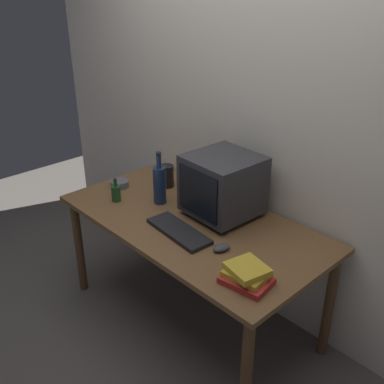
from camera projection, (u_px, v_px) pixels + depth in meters
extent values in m
plane|color=#56514C|center=(192.00, 317.00, 2.95)|extent=(6.00, 6.00, 0.00)
cube|color=silver|center=(250.00, 117.00, 2.69)|extent=(4.00, 0.08, 2.50)
cube|color=brown|center=(192.00, 222.00, 2.64)|extent=(1.61, 0.83, 0.03)
cylinder|color=brown|center=(79.00, 246.00, 3.07)|extent=(0.06, 0.06, 0.70)
cylinder|color=brown|center=(246.00, 375.00, 2.09)|extent=(0.06, 0.06, 0.70)
cylinder|color=brown|center=(160.00, 212.00, 3.50)|extent=(0.06, 0.06, 0.70)
cylinder|color=brown|center=(329.00, 305.00, 2.53)|extent=(0.06, 0.06, 0.70)
cube|color=#333338|center=(222.00, 212.00, 2.68)|extent=(0.29, 0.25, 0.03)
cube|color=#333338|center=(223.00, 184.00, 2.60)|extent=(0.40, 0.40, 0.34)
cube|color=black|center=(198.00, 194.00, 2.48)|extent=(0.31, 0.02, 0.27)
cube|color=black|center=(179.00, 231.00, 2.49)|extent=(0.43, 0.19, 0.02)
ellipsoid|color=#3F3F47|center=(222.00, 248.00, 2.33)|extent=(0.08, 0.11, 0.04)
cylinder|color=navy|center=(160.00, 185.00, 2.77)|extent=(0.08, 0.08, 0.23)
cylinder|color=navy|center=(159.00, 161.00, 2.70)|extent=(0.03, 0.03, 0.08)
sphere|color=#262626|center=(158.00, 154.00, 2.68)|extent=(0.03, 0.03, 0.03)
cylinder|color=#1E4C23|center=(116.00, 193.00, 2.82)|extent=(0.06, 0.06, 0.10)
cylinder|color=#1E4C23|center=(115.00, 184.00, 2.79)|extent=(0.02, 0.02, 0.04)
sphere|color=#262626|center=(115.00, 180.00, 2.78)|extent=(0.02, 0.02, 0.02)
cube|color=red|center=(246.00, 281.00, 2.09)|extent=(0.24, 0.20, 0.03)
cube|color=gold|center=(247.00, 274.00, 2.09)|extent=(0.21, 0.18, 0.03)
cube|color=gold|center=(247.00, 269.00, 2.07)|extent=(0.21, 0.20, 0.03)
cylinder|color=#595B66|center=(120.00, 184.00, 3.02)|extent=(0.12, 0.12, 0.04)
cylinder|color=black|center=(167.00, 176.00, 3.01)|extent=(0.09, 0.09, 0.15)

